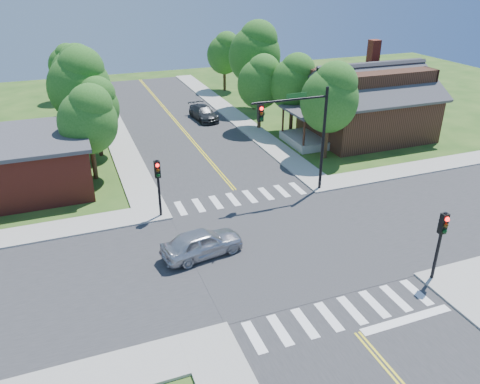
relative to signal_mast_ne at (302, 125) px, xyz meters
name	(u,v)px	position (x,y,z in m)	size (l,w,h in m)	color
ground	(281,245)	(-3.91, -5.59, -4.85)	(100.00, 100.00, 0.00)	#244A17
road_ns	(281,244)	(-3.91, -5.59, -4.83)	(10.00, 90.00, 0.04)	#2D2D30
road_ew	(281,244)	(-3.91, -5.59, -4.83)	(90.00, 10.00, 0.04)	#2D2D30
intersection_patch	(281,245)	(-3.91, -5.59, -4.85)	(10.20, 10.20, 0.06)	#2D2D30
sidewalk_ne	(360,129)	(11.90, 10.23, -4.78)	(40.00, 40.00, 0.14)	#9E9B93
crosswalk_north	(242,198)	(-3.91, 0.61, -4.80)	(8.85, 2.00, 0.01)	white
crosswalk_south	(341,313)	(-3.91, -11.79, -4.80)	(8.85, 2.00, 0.01)	white
centerline	(281,244)	(-3.91, -5.59, -4.80)	(0.30, 90.00, 0.01)	yellow
stop_bar	(406,320)	(-1.41, -13.19, -4.85)	(4.60, 0.45, 0.09)	white
signal_mast_ne	(302,125)	(0.00, 0.00, 0.00)	(5.30, 0.42, 7.20)	black
signal_pole_se	(441,234)	(1.69, -11.21, -2.19)	(0.34, 0.42, 3.80)	black
signal_pole_nw	(158,178)	(-9.51, -0.01, -2.19)	(0.34, 0.42, 3.80)	black
house_ne	(367,100)	(11.19, 8.65, -1.52)	(13.05, 8.80, 7.11)	black
building_nw	(11,164)	(-18.11, 7.61, -2.97)	(10.40, 8.40, 3.73)	maroon
tree_e_a	(331,96)	(5.15, 5.07, 0.23)	(4.56, 4.33, 7.75)	#382314
tree_e_b	(294,81)	(5.46, 11.88, -0.07)	(4.30, 4.08, 7.30)	#382314
tree_e_c	(256,52)	(5.29, 20.48, 1.23)	(5.45, 5.18, 9.27)	#382314
tree_e_d	(225,52)	(5.07, 29.58, -0.19)	(4.18, 3.97, 7.11)	#382314
tree_w_a	(89,118)	(-12.65, 7.51, -0.27)	(4.12, 3.91, 7.00)	#382314
tree_w_b	(80,83)	(-12.65, 14.18, 0.75)	(5.03, 4.78, 8.55)	#382314
tree_w_c	(76,72)	(-12.58, 22.01, 0.17)	(4.51, 4.28, 7.66)	#382314
tree_w_d	(66,63)	(-13.18, 31.26, -0.63)	(3.80, 3.61, 6.45)	#382314
tree_house	(261,81)	(3.08, 13.89, -0.24)	(4.14, 3.94, 7.04)	#382314
tree_bldg	(96,105)	(-11.79, 12.13, -0.59)	(3.83, 3.64, 6.51)	#382314
car_silver	(202,243)	(-8.34, -5.03, -4.09)	(4.67, 2.49, 1.51)	silver
car_dgrey	(203,113)	(-1.10, 18.62, -4.17)	(2.28, 4.81, 1.36)	#2A2D2F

